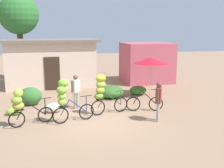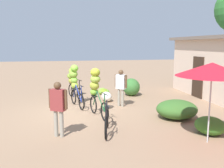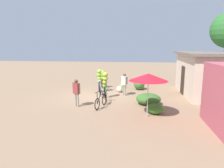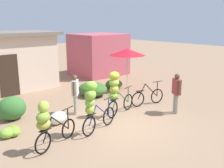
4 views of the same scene
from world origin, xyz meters
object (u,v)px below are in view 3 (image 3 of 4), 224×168
at_px(market_umbrella, 148,77).
at_px(bicycle_leftmost, 103,78).
at_px(building_low, 203,73).
at_px(banana_pile_on_ground, 123,86).
at_px(person_bystander, 124,82).
at_px(person_vendor, 76,90).
at_px(bicycle_near_pile, 99,79).
at_px(bicycle_by_shop, 101,101).
at_px(bicycle_center_loaded, 105,83).
at_px(produce_sack, 119,89).

xyz_separation_m(market_umbrella, bicycle_leftmost, (-6.37, -3.28, -1.11)).
relative_size(building_low, banana_pile_on_ground, 8.14).
bearing_deg(bicycle_leftmost, person_bystander, 40.95).
relative_size(building_low, person_vendor, 3.73).
bearing_deg(person_vendor, market_umbrella, 72.79).
relative_size(building_low, bicycle_leftmost, 3.60).
relative_size(building_low, bicycle_near_pile, 3.38).
distance_m(bicycle_leftmost, person_bystander, 2.90).
distance_m(building_low, bicycle_near_pile, 7.37).
relative_size(building_low, market_umbrella, 2.75).
bearing_deg(bicycle_by_shop, bicycle_center_loaded, -178.32).
distance_m(bicycle_leftmost, bicycle_near_pile, 1.61).
relative_size(produce_sack, person_vendor, 0.44).
distance_m(banana_pile_on_ground, produce_sack, 1.61).
relative_size(bicycle_center_loaded, banana_pile_on_ground, 2.40).
relative_size(bicycle_leftmost, person_bystander, 1.05).
relative_size(bicycle_leftmost, banana_pile_on_ground, 2.26).
bearing_deg(person_bystander, bicycle_near_pile, -107.62).
bearing_deg(bicycle_near_pile, person_bystander, 72.38).
bearing_deg(bicycle_near_pile, person_vendor, -10.23).
height_order(building_low, bicycle_by_shop, building_low).
xyz_separation_m(market_umbrella, person_bystander, (-4.18, -1.38, -1.01)).
height_order(bicycle_near_pile, person_bystander, bicycle_near_pile).
height_order(market_umbrella, bicycle_center_loaded, market_umbrella).
height_order(market_umbrella, bicycle_near_pile, market_umbrella).
distance_m(bicycle_by_shop, produce_sack, 4.02).
bearing_deg(market_umbrella, person_bystander, -161.77).
relative_size(market_umbrella, person_vendor, 1.35).
bearing_deg(building_low, banana_pile_on_ground, -105.95).
bearing_deg(bicycle_near_pile, bicycle_leftmost, -178.76).
bearing_deg(person_vendor, person_bystander, 139.84).
xyz_separation_m(market_umbrella, bicycle_center_loaded, (-3.18, -2.57, -0.91)).
height_order(building_low, bicycle_center_loaded, building_low).
height_order(bicycle_center_loaded, person_vendor, bicycle_center_loaded).
relative_size(bicycle_leftmost, bicycle_by_shop, 1.00).
bearing_deg(market_umbrella, bicycle_center_loaded, -141.07).
bearing_deg(bicycle_near_pile, bicycle_center_loaded, 22.99).
bearing_deg(market_umbrella, bicycle_by_shop, -116.56).
height_order(bicycle_center_loaded, produce_sack, bicycle_center_loaded).
height_order(bicycle_leftmost, bicycle_near_pile, bicycle_near_pile).
xyz_separation_m(building_low, banana_pile_on_ground, (-1.65, -5.78, -1.36)).
relative_size(bicycle_leftmost, bicycle_near_pile, 0.94).
bearing_deg(person_bystander, banana_pile_on_ground, -173.52).
bearing_deg(banana_pile_on_ground, bicycle_center_loaded, -13.81).
xyz_separation_m(bicycle_by_shop, banana_pile_on_ground, (-5.55, 0.84, -0.21)).
bearing_deg(produce_sack, bicycle_near_pile, -73.30).
bearing_deg(person_bystander, bicycle_leftmost, -139.05).
relative_size(bicycle_center_loaded, bicycle_by_shop, 1.07).
xyz_separation_m(banana_pile_on_ground, produce_sack, (1.60, -0.13, 0.07)).
bearing_deg(banana_pile_on_ground, bicycle_by_shop, -8.56).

